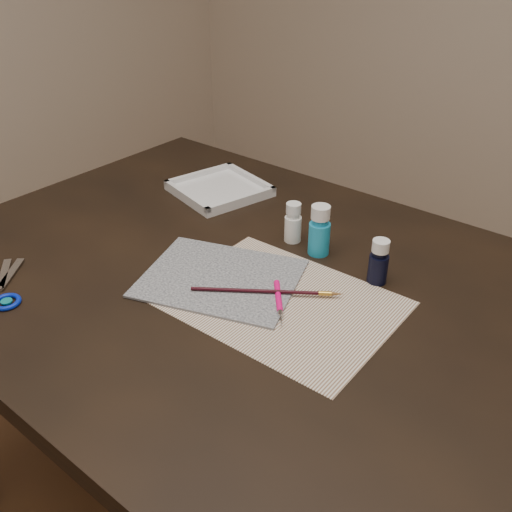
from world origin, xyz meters
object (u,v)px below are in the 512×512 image
Objects in this scene: paint_bottle_cyan at (320,230)px; paint_bottle_navy at (379,262)px; paint_bottle_white at (293,222)px; canvas at (220,278)px; palette_tray at (219,188)px; paper at (282,302)px.

paint_bottle_navy is (0.14, -0.02, -0.01)m from paint_bottle_cyan.
paint_bottle_cyan is at bearing -6.94° from paint_bottle_white.
canvas is 0.21m from paint_bottle_cyan.
paint_bottle_white is 0.07m from paint_bottle_cyan.
paint_bottle_cyan is 0.14m from paint_bottle_navy.
paint_bottle_white is at bearing -15.85° from palette_tray.
paint_bottle_cyan is at bearing 104.06° from paper.
paper is 0.19m from paint_bottle_navy.
palette_tray is at bearing 164.15° from paint_bottle_white.
paint_bottle_white is at bearing 121.25° from paper.
paint_bottle_cyan is 1.19× the size of paint_bottle_navy.
palette_tray is (-0.34, 0.08, -0.04)m from paint_bottle_cyan.
paint_bottle_cyan reaches higher than paint_bottle_white.
paint_bottle_white is (0.02, 0.20, 0.04)m from canvas.
paint_bottle_navy is at bearing -7.27° from paint_bottle_white.
paint_bottle_navy is 0.44× the size of palette_tray.
paper is at bearing -75.94° from paint_bottle_cyan.
palette_tray is (-0.27, 0.08, -0.03)m from paint_bottle_white.
paint_bottle_white reaches higher than palette_tray.
canvas is 1.43× the size of palette_tray.
paper is 4.41× the size of paint_bottle_navy.
paper is 0.22m from paint_bottle_white.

